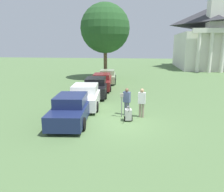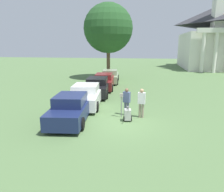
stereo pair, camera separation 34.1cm
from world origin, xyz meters
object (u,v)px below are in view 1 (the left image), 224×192
Objects in this scene: parked_car_white at (86,96)px; person_supervisor at (142,101)px; parked_car_navy at (72,108)px; parked_car_sage at (107,77)px; parking_meter at (122,101)px; parked_car_maroon at (102,81)px; parked_car_black at (96,87)px; equipment_cart at (128,114)px; person_worker at (127,100)px; church at (205,36)px.

person_supervisor reaches higher than parked_car_white.
parked_car_navy reaches higher than parked_car_sage.
parked_car_white is at bearing 141.77° from parking_meter.
person_supervisor is at bearing -71.42° from parked_car_maroon.
parked_car_black is at bearing 83.88° from parked_car_navy.
parked_car_black reaches higher than equipment_cart.
person_worker is at bearing 18.23° from parked_car_navy.
parked_car_black is 6.38m from parked_car_sage.
parked_car_navy is 5.08× the size of equipment_cart.
equipment_cart is at bearing -69.76° from parked_car_black.
parked_car_white is at bearing 83.88° from parked_car_navy.
church is at bearing 55.91° from parked_car_white.
parked_car_white is 3.44× the size of parking_meter.
person_supervisor reaches higher than parked_car_maroon.
parked_car_black is at bearing -121.31° from church.
parked_car_sage is 4.99× the size of equipment_cart.
parked_car_maroon is at bearing 83.88° from parked_car_white.
parked_car_sage is at bearing 83.88° from parked_car_navy.
parking_meter is at bearing 78.24° from person_worker.
equipment_cart is at bearing -47.32° from parked_car_white.
parked_car_white is at bearing -96.12° from parked_car_maroon.
person_supervisor reaches higher than equipment_cart.
person_supervisor reaches higher than parked_car_sage.
parked_car_maroon is 5.43× the size of equipment_cart.
parked_car_white is 0.22× the size of church.
church is (11.28, 30.63, 4.80)m from person_supervisor.
person_supervisor is (3.91, -12.04, 0.32)m from parked_car_sage.
parking_meter is at bearing -44.35° from parked_car_white.
parked_car_navy is 9.56m from parked_car_maroon.
equipment_cart is (3.17, -6.40, -0.31)m from parked_car_black.
parking_meter reaches higher than equipment_cart.
parked_car_white is 3.48m from person_worker.
parked_car_white is 10.00m from parked_car_sage.
person_worker is at bearing -81.75° from parked_car_sage.
equipment_cart is at bearing -77.17° from parked_car_maroon.
person_worker reaches higher than parked_car_white.
parked_car_maroon is 8.74m from person_worker.
parked_car_white is 4.41m from person_supervisor.
person_supervisor is 0.08× the size of church.
person_worker is at bearing -36.08° from parked_car_white.
person_supervisor is at bearing -177.94° from person_worker.
parking_meter is 0.06× the size of church.
parking_meter is 1.17m from person_supervisor.
person_supervisor is 1.21m from equipment_cart.
person_worker is 1.20m from equipment_cart.
parked_car_maroon is at bearing -56.89° from person_supervisor.
parked_car_white reaches higher than parked_car_navy.
parked_car_sage is at bearing 102.70° from parking_meter.
parked_car_maroon is at bearing -49.36° from person_worker.
equipment_cart is 0.04× the size of church.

